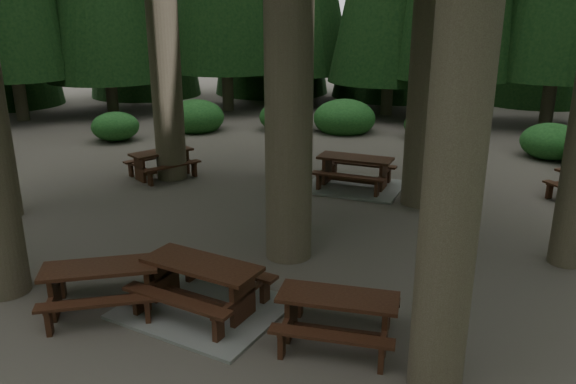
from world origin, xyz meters
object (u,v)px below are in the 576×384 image
at_px(picnic_table_a, 203,294).
at_px(picnic_table_f, 338,311).
at_px(picnic_table_e, 101,281).
at_px(picnic_table_c, 354,177).
at_px(picnic_table_b, 162,160).

xyz_separation_m(picnic_table_a, picnic_table_f, (2.15, 0.05, 0.20)).
distance_m(picnic_table_e, picnic_table_f, 3.60).
xyz_separation_m(picnic_table_c, picnic_table_e, (-1.54, -7.52, 0.21)).
bearing_deg(picnic_table_f, picnic_table_a, 170.52).
bearing_deg(picnic_table_e, picnic_table_c, 41.93).
distance_m(picnic_table_b, picnic_table_c, 5.25).
xyz_separation_m(picnic_table_c, picnic_table_f, (2.00, -6.84, 0.19)).
xyz_separation_m(picnic_table_b, picnic_table_f, (7.10, -5.60, -0.01)).
height_order(picnic_table_a, picnic_table_f, picnic_table_a).
bearing_deg(picnic_table_f, picnic_table_c, 95.47).
bearing_deg(picnic_table_c, picnic_table_e, -103.27).
bearing_deg(picnic_table_a, picnic_table_f, 6.03).
xyz_separation_m(picnic_table_b, picnic_table_c, (5.10, 1.24, -0.20)).
bearing_deg(picnic_table_c, picnic_table_b, -168.00).
distance_m(picnic_table_a, picnic_table_b, 7.51).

